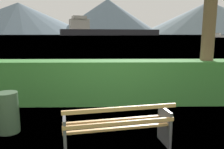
# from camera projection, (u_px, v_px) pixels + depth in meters

# --- Properties ---
(ground_plane) EXTENTS (1400.00, 1400.00, 0.00)m
(ground_plane) POSITION_uv_depth(u_px,v_px,m) (117.00, 148.00, 4.07)
(ground_plane) COLOR #4C6B33
(water_surface) EXTENTS (620.00, 620.00, 0.00)m
(water_surface) POSITION_uv_depth(u_px,v_px,m) (108.00, 35.00, 308.07)
(water_surface) COLOR slate
(water_surface) RESTS_ON ground_plane
(park_bench) EXTENTS (1.96, 0.92, 0.87)m
(park_bench) POSITION_uv_depth(u_px,v_px,m) (118.00, 126.00, 3.94)
(park_bench) COLOR tan
(park_bench) RESTS_ON ground_plane
(hedge_row) EXTENTS (11.17, 0.85, 1.26)m
(hedge_row) POSITION_uv_depth(u_px,v_px,m) (113.00, 82.00, 6.64)
(hedge_row) COLOR #387A33
(hedge_row) RESTS_ON ground_plane
(trash_bin) EXTENTS (0.44, 0.44, 0.85)m
(trash_bin) POSITION_uv_depth(u_px,v_px,m) (8.00, 113.00, 4.65)
(trash_bin) COLOR #385138
(trash_bin) RESTS_ON ground_plane
(cargo_ship_large) EXTENTS (119.93, 49.53, 21.75)m
(cargo_ship_large) POSITION_uv_depth(u_px,v_px,m) (104.00, 30.00, 268.91)
(cargo_ship_large) COLOR #232328
(cargo_ship_large) RESTS_ON water_surface
(fishing_boat_near) EXTENTS (7.16, 7.87, 2.46)m
(fishing_boat_near) POSITION_uv_depth(u_px,v_px,m) (217.00, 36.00, 124.52)
(fishing_boat_near) COLOR silver
(fishing_boat_near) RESTS_ON water_surface
(distant_hills) EXTENTS (844.66, 368.26, 87.36)m
(distant_hills) POSITION_uv_depth(u_px,v_px,m) (111.00, 18.00, 576.99)
(distant_hills) COLOR slate
(distant_hills) RESTS_ON ground_plane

